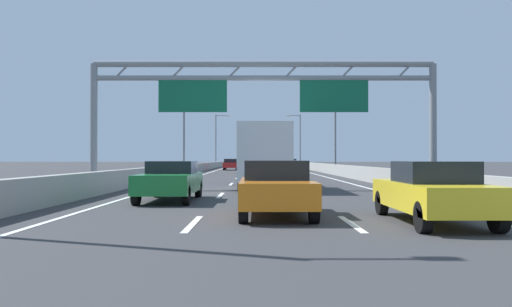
# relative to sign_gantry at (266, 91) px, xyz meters

# --- Properties ---
(ground_plane) EXTENTS (260.00, 260.00, 0.00)m
(ground_plane) POSITION_rel_sign_gantry_xyz_m (-0.00, 73.68, -4.85)
(ground_plane) COLOR #38383A
(lane_dash_left_1) EXTENTS (0.16, 3.00, 0.01)m
(lane_dash_left_1) POSITION_rel_sign_gantry_xyz_m (-1.80, -13.82, -4.84)
(lane_dash_left_1) COLOR white
(lane_dash_left_1) RESTS_ON ground_plane
(lane_dash_left_2) EXTENTS (0.16, 3.00, 0.01)m
(lane_dash_left_2) POSITION_rel_sign_gantry_xyz_m (-1.80, -4.82, -4.84)
(lane_dash_left_2) COLOR white
(lane_dash_left_2) RESTS_ON ground_plane
(lane_dash_left_3) EXTENTS (0.16, 3.00, 0.01)m
(lane_dash_left_3) POSITION_rel_sign_gantry_xyz_m (-1.80, 4.18, -4.84)
(lane_dash_left_3) COLOR white
(lane_dash_left_3) RESTS_ON ground_plane
(lane_dash_left_4) EXTENTS (0.16, 3.00, 0.01)m
(lane_dash_left_4) POSITION_rel_sign_gantry_xyz_m (-1.80, 13.18, -4.84)
(lane_dash_left_4) COLOR white
(lane_dash_left_4) RESTS_ON ground_plane
(lane_dash_left_5) EXTENTS (0.16, 3.00, 0.01)m
(lane_dash_left_5) POSITION_rel_sign_gantry_xyz_m (-1.80, 22.18, -4.84)
(lane_dash_left_5) COLOR white
(lane_dash_left_5) RESTS_ON ground_plane
(lane_dash_left_6) EXTENTS (0.16, 3.00, 0.01)m
(lane_dash_left_6) POSITION_rel_sign_gantry_xyz_m (-1.80, 31.18, -4.84)
(lane_dash_left_6) COLOR white
(lane_dash_left_6) RESTS_ON ground_plane
(lane_dash_left_7) EXTENTS (0.16, 3.00, 0.01)m
(lane_dash_left_7) POSITION_rel_sign_gantry_xyz_m (-1.80, 40.18, -4.84)
(lane_dash_left_7) COLOR white
(lane_dash_left_7) RESTS_ON ground_plane
(lane_dash_left_8) EXTENTS (0.16, 3.00, 0.01)m
(lane_dash_left_8) POSITION_rel_sign_gantry_xyz_m (-1.80, 49.18, -4.84)
(lane_dash_left_8) COLOR white
(lane_dash_left_8) RESTS_ON ground_plane
(lane_dash_left_9) EXTENTS (0.16, 3.00, 0.01)m
(lane_dash_left_9) POSITION_rel_sign_gantry_xyz_m (-1.80, 58.18, -4.84)
(lane_dash_left_9) COLOR white
(lane_dash_left_9) RESTS_ON ground_plane
(lane_dash_left_10) EXTENTS (0.16, 3.00, 0.01)m
(lane_dash_left_10) POSITION_rel_sign_gantry_xyz_m (-1.80, 67.18, -4.84)
(lane_dash_left_10) COLOR white
(lane_dash_left_10) RESTS_ON ground_plane
(lane_dash_left_11) EXTENTS (0.16, 3.00, 0.01)m
(lane_dash_left_11) POSITION_rel_sign_gantry_xyz_m (-1.80, 76.18, -4.84)
(lane_dash_left_11) COLOR white
(lane_dash_left_11) RESTS_ON ground_plane
(lane_dash_left_12) EXTENTS (0.16, 3.00, 0.01)m
(lane_dash_left_12) POSITION_rel_sign_gantry_xyz_m (-1.80, 85.18, -4.84)
(lane_dash_left_12) COLOR white
(lane_dash_left_12) RESTS_ON ground_plane
(lane_dash_left_13) EXTENTS (0.16, 3.00, 0.01)m
(lane_dash_left_13) POSITION_rel_sign_gantry_xyz_m (-1.80, 94.18, -4.84)
(lane_dash_left_13) COLOR white
(lane_dash_left_13) RESTS_ON ground_plane
(lane_dash_left_14) EXTENTS (0.16, 3.00, 0.01)m
(lane_dash_left_14) POSITION_rel_sign_gantry_xyz_m (-1.80, 103.18, -4.84)
(lane_dash_left_14) COLOR white
(lane_dash_left_14) RESTS_ON ground_plane
(lane_dash_left_15) EXTENTS (0.16, 3.00, 0.01)m
(lane_dash_left_15) POSITION_rel_sign_gantry_xyz_m (-1.80, 112.18, -4.84)
(lane_dash_left_15) COLOR white
(lane_dash_left_15) RESTS_ON ground_plane
(lane_dash_left_16) EXTENTS (0.16, 3.00, 0.01)m
(lane_dash_left_16) POSITION_rel_sign_gantry_xyz_m (-1.80, 121.18, -4.84)
(lane_dash_left_16) COLOR white
(lane_dash_left_16) RESTS_ON ground_plane
(lane_dash_left_17) EXTENTS (0.16, 3.00, 0.01)m
(lane_dash_left_17) POSITION_rel_sign_gantry_xyz_m (-1.80, 130.18, -4.84)
(lane_dash_left_17) COLOR white
(lane_dash_left_17) RESTS_ON ground_plane
(lane_dash_right_1) EXTENTS (0.16, 3.00, 0.01)m
(lane_dash_right_1) POSITION_rel_sign_gantry_xyz_m (1.80, -13.82, -4.84)
(lane_dash_right_1) COLOR white
(lane_dash_right_1) RESTS_ON ground_plane
(lane_dash_right_2) EXTENTS (0.16, 3.00, 0.01)m
(lane_dash_right_2) POSITION_rel_sign_gantry_xyz_m (1.80, -4.82, -4.84)
(lane_dash_right_2) COLOR white
(lane_dash_right_2) RESTS_ON ground_plane
(lane_dash_right_3) EXTENTS (0.16, 3.00, 0.01)m
(lane_dash_right_3) POSITION_rel_sign_gantry_xyz_m (1.80, 4.18, -4.84)
(lane_dash_right_3) COLOR white
(lane_dash_right_3) RESTS_ON ground_plane
(lane_dash_right_4) EXTENTS (0.16, 3.00, 0.01)m
(lane_dash_right_4) POSITION_rel_sign_gantry_xyz_m (1.80, 13.18, -4.84)
(lane_dash_right_4) COLOR white
(lane_dash_right_4) RESTS_ON ground_plane
(lane_dash_right_5) EXTENTS (0.16, 3.00, 0.01)m
(lane_dash_right_5) POSITION_rel_sign_gantry_xyz_m (1.80, 22.18, -4.84)
(lane_dash_right_5) COLOR white
(lane_dash_right_5) RESTS_ON ground_plane
(lane_dash_right_6) EXTENTS (0.16, 3.00, 0.01)m
(lane_dash_right_6) POSITION_rel_sign_gantry_xyz_m (1.80, 31.18, -4.84)
(lane_dash_right_6) COLOR white
(lane_dash_right_6) RESTS_ON ground_plane
(lane_dash_right_7) EXTENTS (0.16, 3.00, 0.01)m
(lane_dash_right_7) POSITION_rel_sign_gantry_xyz_m (1.80, 40.18, -4.84)
(lane_dash_right_7) COLOR white
(lane_dash_right_7) RESTS_ON ground_plane
(lane_dash_right_8) EXTENTS (0.16, 3.00, 0.01)m
(lane_dash_right_8) POSITION_rel_sign_gantry_xyz_m (1.80, 49.18, -4.84)
(lane_dash_right_8) COLOR white
(lane_dash_right_8) RESTS_ON ground_plane
(lane_dash_right_9) EXTENTS (0.16, 3.00, 0.01)m
(lane_dash_right_9) POSITION_rel_sign_gantry_xyz_m (1.80, 58.18, -4.84)
(lane_dash_right_9) COLOR white
(lane_dash_right_9) RESTS_ON ground_plane
(lane_dash_right_10) EXTENTS (0.16, 3.00, 0.01)m
(lane_dash_right_10) POSITION_rel_sign_gantry_xyz_m (1.80, 67.18, -4.84)
(lane_dash_right_10) COLOR white
(lane_dash_right_10) RESTS_ON ground_plane
(lane_dash_right_11) EXTENTS (0.16, 3.00, 0.01)m
(lane_dash_right_11) POSITION_rel_sign_gantry_xyz_m (1.80, 76.18, -4.84)
(lane_dash_right_11) COLOR white
(lane_dash_right_11) RESTS_ON ground_plane
(lane_dash_right_12) EXTENTS (0.16, 3.00, 0.01)m
(lane_dash_right_12) POSITION_rel_sign_gantry_xyz_m (1.80, 85.18, -4.84)
(lane_dash_right_12) COLOR white
(lane_dash_right_12) RESTS_ON ground_plane
(lane_dash_right_13) EXTENTS (0.16, 3.00, 0.01)m
(lane_dash_right_13) POSITION_rel_sign_gantry_xyz_m (1.80, 94.18, -4.84)
(lane_dash_right_13) COLOR white
(lane_dash_right_13) RESTS_ON ground_plane
(lane_dash_right_14) EXTENTS (0.16, 3.00, 0.01)m
(lane_dash_right_14) POSITION_rel_sign_gantry_xyz_m (1.80, 103.18, -4.84)
(lane_dash_right_14) COLOR white
(lane_dash_right_14) RESTS_ON ground_plane
(lane_dash_right_15) EXTENTS (0.16, 3.00, 0.01)m
(lane_dash_right_15) POSITION_rel_sign_gantry_xyz_m (1.80, 112.18, -4.84)
(lane_dash_right_15) COLOR white
(lane_dash_right_15) RESTS_ON ground_plane
(lane_dash_right_16) EXTENTS (0.16, 3.00, 0.01)m
(lane_dash_right_16) POSITION_rel_sign_gantry_xyz_m (1.80, 121.18, -4.84)
(lane_dash_right_16) COLOR white
(lane_dash_right_16) RESTS_ON ground_plane
(lane_dash_right_17) EXTENTS (0.16, 3.00, 0.01)m
(lane_dash_right_17) POSITION_rel_sign_gantry_xyz_m (1.80, 130.18, -4.84)
(lane_dash_right_17) COLOR white
(lane_dash_right_17) RESTS_ON ground_plane
(edge_line_left) EXTENTS (0.16, 176.00, 0.01)m
(edge_line_left) POSITION_rel_sign_gantry_xyz_m (-5.25, 61.68, -4.84)
(edge_line_left) COLOR white
(edge_line_left) RESTS_ON ground_plane
(edge_line_right) EXTENTS (0.16, 176.00, 0.01)m
(edge_line_right) POSITION_rel_sign_gantry_xyz_m (5.25, 61.68, -4.84)
(edge_line_right) COLOR white
(edge_line_right) RESTS_ON ground_plane
(barrier_left) EXTENTS (0.45, 220.00, 0.95)m
(barrier_left) POSITION_rel_sign_gantry_xyz_m (-6.90, 83.68, -4.37)
(barrier_left) COLOR #9E9E99
(barrier_left) RESTS_ON ground_plane
(barrier_right) EXTENTS (0.45, 220.00, 0.95)m
(barrier_right) POSITION_rel_sign_gantry_xyz_m (6.90, 83.68, -4.37)
(barrier_right) COLOR #9E9E99
(barrier_right) RESTS_ON ground_plane
(sign_gantry) EXTENTS (17.25, 0.36, 6.36)m
(sign_gantry) POSITION_rel_sign_gantry_xyz_m (0.00, 0.00, 0.00)
(sign_gantry) COLOR gray
(sign_gantry) RESTS_ON ground_plane
(streetlamp_left_mid) EXTENTS (2.58, 0.28, 9.50)m
(streetlamp_left_mid) POSITION_rel_sign_gantry_xyz_m (-7.47, 26.62, 0.55)
(streetlamp_left_mid) COLOR slate
(streetlamp_left_mid) RESTS_ON ground_plane
(streetlamp_right_mid) EXTENTS (2.58, 0.28, 9.50)m
(streetlamp_right_mid) POSITION_rel_sign_gantry_xyz_m (7.47, 26.62, 0.55)
(streetlamp_right_mid) COLOR slate
(streetlamp_right_mid) RESTS_ON ground_plane
(streetlamp_left_far) EXTENTS (2.58, 0.28, 9.50)m
(streetlamp_left_far) POSITION_rel_sign_gantry_xyz_m (-7.47, 68.06, 0.55)
(streetlamp_left_far) COLOR slate
(streetlamp_left_far) RESTS_ON ground_plane
(streetlamp_right_far) EXTENTS (2.58, 0.28, 9.50)m
(streetlamp_right_far) POSITION_rel_sign_gantry_xyz_m (7.47, 68.06, 0.55)
(streetlamp_right_far) COLOR slate
(streetlamp_right_far) RESTS_ON ground_plane
(red_car) EXTENTS (1.80, 4.50, 1.45)m
(red_car) POSITION_rel_sign_gantry_xyz_m (-3.60, 40.30, -4.09)
(red_car) COLOR red
(red_car) RESTS_ON ground_plane
(orange_car) EXTENTS (1.84, 4.15, 1.44)m
(orange_car) POSITION_rel_sign_gantry_xyz_m (0.16, -12.09, -4.10)
(orange_car) COLOR orange
(orange_car) RESTS_ON ground_plane
(white_car) EXTENTS (1.86, 4.44, 1.45)m
(white_car) POSITION_rel_sign_gantry_xyz_m (3.44, 34.52, -4.10)
(white_car) COLOR silver
(white_car) RESTS_ON ground_plane
(blue_car) EXTENTS (1.83, 4.58, 1.45)m
(blue_car) POSITION_rel_sign_gantry_xyz_m (3.59, 94.95, -4.10)
(blue_car) COLOR #2347AD
(blue_car) RESTS_ON ground_plane
(green_car) EXTENTS (1.81, 4.56, 1.40)m
(green_car) POSITION_rel_sign_gantry_xyz_m (-3.38, -7.39, -4.12)
(green_car) COLOR #1E7A38
(green_car) RESTS_ON ground_plane
(yellow_car) EXTENTS (1.72, 4.47, 1.43)m
(yellow_car) POSITION_rel_sign_gantry_xyz_m (3.72, -13.60, -4.12)
(yellow_car) COLOR yellow
(yellow_car) RESTS_ON ground_plane
(box_truck) EXTENTS (2.39, 8.43, 3.07)m
(box_truck) POSITION_rel_sign_gantry_xyz_m (0.02, -0.04, -3.17)
(box_truck) COLOR #194799
(box_truck) RESTS_ON ground_plane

